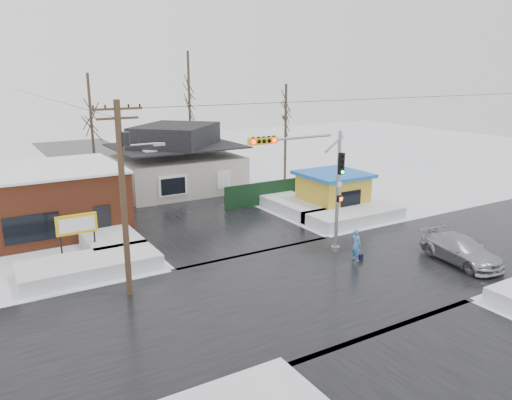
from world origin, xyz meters
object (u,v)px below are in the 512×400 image
utility_pole (124,188)px  traffic_signal (317,178)px  kiosk (333,191)px  pedestrian (356,245)px  marquee_sign (77,226)px  car (461,250)px

utility_pole → traffic_signal: bearing=-2.9°
kiosk → pedestrian: kiosk is taller
utility_pole → kiosk: (17.43, 6.49, -3.65)m
traffic_signal → marquee_sign: bearing=150.3°
traffic_signal → car: (6.25, -4.85, -3.82)m
kiosk → car: bearing=-93.9°
car → marquee_sign: bearing=154.9°
kiosk → car: size_ratio=0.93×
traffic_signal → pedestrian: (1.57, -1.68, -3.64)m
traffic_signal → pedestrian: bearing=-47.0°
utility_pole → marquee_sign: (-1.07, 5.99, -3.19)m
marquee_sign → kiosk: kiosk is taller
traffic_signal → pedestrian: size_ratio=3.88×
marquee_sign → pedestrian: bearing=-32.3°
marquee_sign → pedestrian: 15.41m
marquee_sign → kiosk: (18.50, 0.50, -0.46)m
traffic_signal → kiosk: (7.07, 7.03, -3.08)m
kiosk → car: 11.93m
utility_pole → car: size_ratio=1.82×
marquee_sign → utility_pole: bearing=-79.9°
kiosk → pedestrian: (-5.50, -8.71, -0.56)m
traffic_signal → kiosk: traffic_signal is taller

